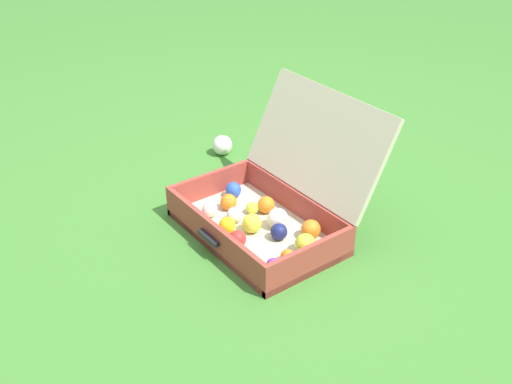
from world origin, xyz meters
TOP-DOWN VIEW (x-y plane):
  - ground_plane at (0.00, 0.00)m, footprint 16.00×16.00m
  - open_suitcase at (0.06, -0.00)m, footprint 0.61×0.58m
  - stray_ball_on_grass at (-0.55, 0.19)m, footprint 0.09×0.09m

SIDE VIEW (x-z plane):
  - ground_plane at x=0.00m, z-range 0.00..0.00m
  - stray_ball_on_grass at x=-0.55m, z-range 0.00..0.09m
  - open_suitcase at x=0.06m, z-range -0.13..0.34m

